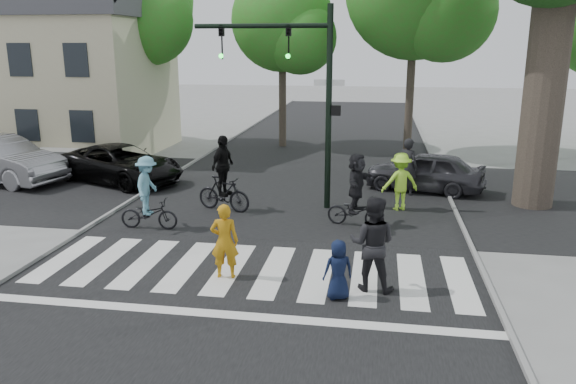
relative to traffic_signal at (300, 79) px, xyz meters
name	(u,v)px	position (x,y,z in m)	size (l,w,h in m)	color
ground	(241,288)	(-0.35, -6.20, -3.90)	(120.00, 120.00, 0.00)	gray
road_stem	(282,217)	(-0.35, -1.20, -3.90)	(10.00, 70.00, 0.01)	black
road_cross	(297,192)	(-0.35, 1.80, -3.89)	(70.00, 10.00, 0.01)	black
curb_left	(119,208)	(-5.40, -1.20, -3.85)	(0.10, 70.00, 0.10)	gray
curb_right	(461,224)	(4.70, -1.20, -3.85)	(0.10, 70.00, 0.10)	gray
crosswalk	(248,275)	(-0.35, -5.54, -3.89)	(10.00, 3.85, 0.01)	silver
traffic_signal	(300,79)	(0.00, 0.00, 0.00)	(4.45, 0.29, 6.00)	black
bg_tree_0	(43,18)	(-14.09, 9.80, 2.24)	(5.46, 5.20, 8.97)	brown
bg_tree_1	(135,5)	(-9.06, 9.28, 2.75)	(6.09, 5.80, 9.80)	brown
bg_tree_2	(287,25)	(-2.11, 10.42, 1.88)	(5.04, 4.80, 8.40)	brown
house	(68,69)	(-11.85, 7.78, -0.10)	(8.40, 8.10, 8.82)	beige
pedestrian_woman	(225,241)	(-0.82, -5.69, -3.08)	(0.60, 0.39, 1.64)	#B97E12
pedestrian_child	(338,270)	(1.65, -6.36, -3.30)	(0.59, 0.39, 1.21)	#0E1732
pedestrian_adult	(372,244)	(2.29, -5.80, -2.92)	(0.96, 0.75, 1.97)	black
cyclist_left	(148,198)	(-3.75, -2.79, -3.03)	(1.60, 1.05, 2.01)	black
cyclist_mid	(223,180)	(-2.21, -0.79, -2.96)	(1.82, 1.15, 2.30)	black
cyclist_right	(356,194)	(1.79, -1.68, -2.98)	(1.71, 1.58, 2.05)	black
car_suv	(121,164)	(-6.89, 2.18, -3.22)	(2.26, 4.91, 1.36)	black
car_silver	(0,160)	(-11.18, 1.42, -3.07)	(1.77, 5.07, 1.67)	gray
car_grey	(425,171)	(3.95, 2.65, -3.22)	(1.61, 3.99, 1.36)	#2E2D32
bystander_hivis	(400,182)	(3.03, 0.15, -3.02)	(1.13, 0.65, 1.75)	#B2FE36
bystander_dark	(408,167)	(3.34, 2.04, -2.95)	(0.70, 0.46, 1.91)	black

